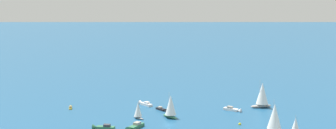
# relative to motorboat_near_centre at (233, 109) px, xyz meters

# --- Properties ---
(ground_plane) EXTENTS (2000.00, 2000.00, 0.00)m
(ground_plane) POSITION_rel_motorboat_near_centre_xyz_m (2.94, -38.11, -0.68)
(ground_plane) COLOR #1E517A
(motorboat_near_centre) EXTENTS (8.91, 5.21, 2.52)m
(motorboat_near_centre) POSITION_rel_motorboat_near_centre_xyz_m (0.00, 0.00, 0.00)
(motorboat_near_centre) COLOR white
(motorboat_near_centre) RESTS_ON ground_plane
(sailboat_far_port) EXTENTS (6.83, 7.76, 10.46)m
(sailboat_far_port) POSITION_rel_motorboat_near_centre_xyz_m (46.67, -12.08, 4.10)
(sailboat_far_port) COLOR gold
(sailboat_far_port) RESTS_ON ground_plane
(sailboat_far_stbd) EXTENTS (10.22, 7.65, 13.02)m
(sailboat_far_stbd) POSITION_rel_motorboat_near_centre_xyz_m (34.41, -9.75, 5.26)
(sailboat_far_stbd) COLOR #9E9993
(sailboat_far_stbd) RESTS_ON ground_plane
(sailboat_inshore) EXTENTS (7.41, 10.99, 13.67)m
(sailboat_inshore) POSITION_rel_motorboat_near_centre_xyz_m (2.63, 15.97, 5.56)
(sailboat_inshore) COLOR #9E9993
(sailboat_inshore) RESTS_ON ground_plane
(motorboat_offshore) EXTENTS (7.91, 8.19, 2.63)m
(motorboat_offshore) POSITION_rel_motorboat_near_centre_xyz_m (-7.25, -63.26, 0.03)
(motorboat_offshore) COLOR #33704C
(motorboat_offshore) RESTS_ON ground_plane
(motorboat_trailing) EXTENTS (9.02, 3.24, 2.56)m
(motorboat_trailing) POSITION_rel_motorboat_near_centre_xyz_m (-32.70, -28.48, 0.01)
(motorboat_trailing) COLOR white
(motorboat_trailing) RESTS_ON ground_plane
(motorboat_ahead) EXTENTS (5.17, 3.15, 1.47)m
(motorboat_ahead) POSITION_rel_motorboat_near_centre_xyz_m (-46.60, -61.39, -0.28)
(motorboat_ahead) COLOR gold
(motorboat_ahead) RESTS_ON ground_plane
(motorboat_mid_cluster) EXTENTS (7.11, 10.35, 2.99)m
(motorboat_mid_cluster) POSITION_rel_motorboat_near_centre_xyz_m (-0.29, -52.58, 0.13)
(motorboat_mid_cluster) COLOR #33704C
(motorboat_mid_cluster) RESTS_ON ground_plane
(sailboat_outer_ring_a) EXTENTS (9.10, 5.39, 11.46)m
(sailboat_outer_ring_a) POSITION_rel_motorboat_near_centre_xyz_m (-5.94, -31.21, 4.55)
(sailboat_outer_ring_a) COLOR #33704C
(sailboat_outer_ring_a) RESTS_ON ground_plane
(motorboat_outer_ring_d) EXTENTS (7.04, 2.34, 2.01)m
(motorboat_outer_ring_d) POSITION_rel_motorboat_near_centre_xyz_m (-19.12, -27.21, -0.14)
(motorboat_outer_ring_d) COLOR black
(motorboat_outer_ring_d) RESTS_ON ground_plane
(sailboat_outer_ring_e) EXTENTS (6.36, 3.87, 7.95)m
(sailboat_outer_ring_e) POSITION_rel_motorboat_near_centre_xyz_m (-13.07, -43.52, 2.95)
(sailboat_outer_ring_e) COLOR #9E9993
(sailboat_outer_ring_e) RESTS_ON ground_plane
(marker_buoy) EXTENTS (1.10, 1.10, 2.10)m
(marker_buoy) POSITION_rel_motorboat_near_centre_xyz_m (18.91, -13.38, -0.29)
(marker_buoy) COLOR yellow
(marker_buoy) RESTS_ON ground_plane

